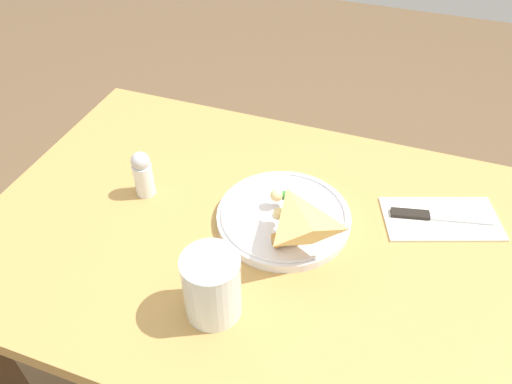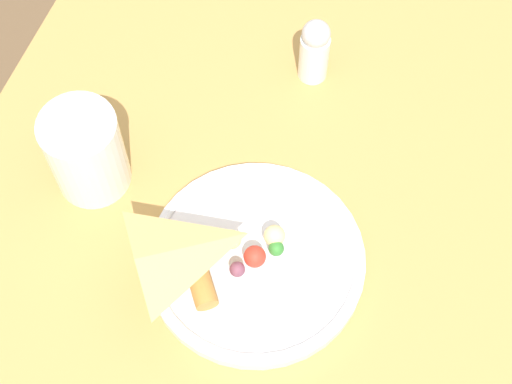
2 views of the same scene
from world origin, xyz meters
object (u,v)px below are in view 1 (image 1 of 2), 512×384
object	(u,v)px
salt_shaker	(143,174)
dining_table	(251,280)
plate_pizza	(284,216)
milk_glass	(212,288)
napkin_folded	(441,219)
butter_knife	(437,216)

from	to	relation	value
salt_shaker	dining_table	bearing A→B (deg)	-5.63
plate_pizza	milk_glass	size ratio (longest dim) A/B	2.11
salt_shaker	napkin_folded	bearing A→B (deg)	12.05
butter_knife	salt_shaker	bearing A→B (deg)	179.47
dining_table	plate_pizza	xyz separation A→B (m)	(0.05, 0.03, 0.16)
plate_pizza	milk_glass	bearing A→B (deg)	-102.22
napkin_folded	butter_knife	distance (m)	0.01
plate_pizza	butter_knife	distance (m)	0.27
dining_table	salt_shaker	xyz separation A→B (m)	(-0.21, 0.02, 0.19)
salt_shaker	butter_knife	bearing A→B (deg)	12.04
milk_glass	butter_knife	distance (m)	0.42
milk_glass	napkin_folded	distance (m)	0.43
milk_glass	salt_shaker	world-z (taller)	milk_glass
dining_table	milk_glass	bearing A→B (deg)	-88.12
butter_knife	milk_glass	bearing A→B (deg)	-146.77
napkin_folded	dining_table	bearing A→B (deg)	-156.74
dining_table	milk_glass	xyz separation A→B (m)	(0.01, -0.17, 0.19)
milk_glass	napkin_folded	size ratio (longest dim) A/B	0.49
dining_table	butter_knife	xyz separation A→B (m)	(0.30, 0.13, 0.15)
plate_pizza	butter_knife	bearing A→B (deg)	21.15
napkin_folded	butter_knife	world-z (taller)	butter_knife
milk_glass	napkin_folded	xyz separation A→B (m)	(0.30, 0.30, -0.05)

